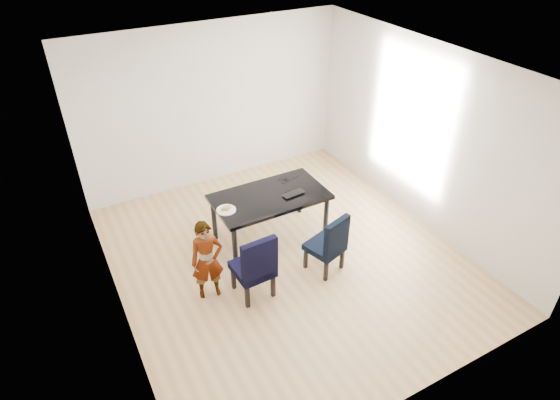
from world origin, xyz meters
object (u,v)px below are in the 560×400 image
plate (226,210)px  child (207,260)px  dining_table (270,217)px  chair_right (325,242)px  chair_left (252,264)px  laptop (292,192)px

plate → child: bearing=-130.8°
dining_table → chair_right: size_ratio=1.80×
chair_left → plate: chair_left is taller
child → chair_right: bearing=-0.7°
child → laptop: child is taller
chair_left → child: 0.55m
chair_right → laptop: bearing=75.3°
dining_table → chair_right: 0.99m
chair_left → chair_right: (1.04, -0.04, -0.04)m
chair_left → child: (-0.49, 0.24, 0.07)m
dining_table → chair_right: chair_right is taller
chair_right → laptop: 0.90m
chair_left → chair_right: 1.04m
plate → laptop: laptop is taller
laptop → dining_table: bearing=-24.2°
plate → chair_right: bearing=-41.2°
chair_left → child: child is taller
chair_right → child: bearing=152.5°
chair_right → plate: size_ratio=3.40×
chair_left → chair_right: size_ratio=1.08×
chair_left → laptop: 1.31m
chair_left → plate: 0.89m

